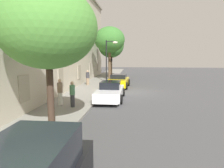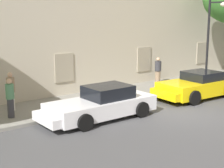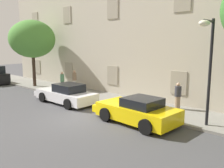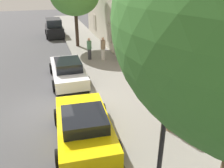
{
  "view_description": "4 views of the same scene",
  "coord_description": "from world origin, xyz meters",
  "px_view_note": "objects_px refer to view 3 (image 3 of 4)",
  "views": [
    {
      "loc": [
        -19.24,
        -0.39,
        3.43
      ],
      "look_at": [
        -0.76,
        1.71,
        0.84
      ],
      "focal_mm": 33.44,
      "sensor_mm": 36.0,
      "label": 1
    },
    {
      "loc": [
        -11.67,
        -9.78,
        4.36
      ],
      "look_at": [
        -2.12,
        2.56,
        1.16
      ],
      "focal_mm": 54.89,
      "sensor_mm": 36.0,
      "label": 2
    },
    {
      "loc": [
        9.6,
        -8.06,
        3.97
      ],
      "look_at": [
        -0.12,
        2.64,
        1.58
      ],
      "focal_mm": 37.54,
      "sensor_mm": 36.0,
      "label": 3
    },
    {
      "loc": [
        10.13,
        0.36,
        5.84
      ],
      "look_at": [
        0.93,
        3.11,
        1.42
      ],
      "focal_mm": 37.06,
      "sensor_mm": 36.0,
      "label": 4
    }
  ],
  "objects_px": {
    "sportscar_yellow_flank": "(135,111)",
    "sportscar_red_lead": "(65,94)",
    "pedestrian_strolling": "(74,80)",
    "tree_midblock": "(32,39)",
    "pedestrian_bystander": "(178,96)",
    "pedestrian_admiring": "(62,81)",
    "street_lamp": "(208,52)"
  },
  "relations": [
    {
      "from": "tree_midblock",
      "to": "pedestrian_admiring",
      "type": "xyz_separation_m",
      "value": [
        4.05,
        0.29,
        -3.56
      ]
    },
    {
      "from": "tree_midblock",
      "to": "pedestrian_admiring",
      "type": "relative_size",
      "value": 3.73
    },
    {
      "from": "sportscar_yellow_flank",
      "to": "pedestrian_admiring",
      "type": "relative_size",
      "value": 2.88
    },
    {
      "from": "pedestrian_admiring",
      "to": "pedestrian_strolling",
      "type": "relative_size",
      "value": 0.95
    },
    {
      "from": "sportscar_red_lead",
      "to": "tree_midblock",
      "type": "bearing_deg",
      "value": 166.26
    },
    {
      "from": "pedestrian_admiring",
      "to": "pedestrian_strolling",
      "type": "bearing_deg",
      "value": 66.64
    },
    {
      "from": "street_lamp",
      "to": "pedestrian_bystander",
      "type": "xyz_separation_m",
      "value": [
        -2.42,
        2.21,
        -2.71
      ]
    },
    {
      "from": "pedestrian_admiring",
      "to": "pedestrian_bystander",
      "type": "height_order",
      "value": "pedestrian_admiring"
    },
    {
      "from": "tree_midblock",
      "to": "pedestrian_strolling",
      "type": "relative_size",
      "value": 3.55
    },
    {
      "from": "pedestrian_strolling",
      "to": "pedestrian_bystander",
      "type": "distance_m",
      "value": 9.46
    },
    {
      "from": "pedestrian_admiring",
      "to": "pedestrian_bystander",
      "type": "bearing_deg",
      "value": 7.52
    },
    {
      "from": "tree_midblock",
      "to": "street_lamp",
      "type": "height_order",
      "value": "tree_midblock"
    },
    {
      "from": "tree_midblock",
      "to": "pedestrian_strolling",
      "type": "distance_m",
      "value": 5.82
    },
    {
      "from": "sportscar_red_lead",
      "to": "street_lamp",
      "type": "relative_size",
      "value": 1.02
    },
    {
      "from": "sportscar_red_lead",
      "to": "pedestrian_bystander",
      "type": "relative_size",
      "value": 3.16
    },
    {
      "from": "sportscar_red_lead",
      "to": "sportscar_yellow_flank",
      "type": "relative_size",
      "value": 1.08
    },
    {
      "from": "sportscar_red_lead",
      "to": "pedestrian_bystander",
      "type": "distance_m",
      "value": 7.62
    },
    {
      "from": "sportscar_red_lead",
      "to": "pedestrian_strolling",
      "type": "xyz_separation_m",
      "value": [
        -2.61,
        2.98,
        0.42
      ]
    },
    {
      "from": "sportscar_yellow_flank",
      "to": "street_lamp",
      "type": "distance_m",
      "value": 4.51
    },
    {
      "from": "street_lamp",
      "to": "pedestrian_admiring",
      "type": "bearing_deg",
      "value": 175.79
    },
    {
      "from": "sportscar_yellow_flank",
      "to": "sportscar_red_lead",
      "type": "bearing_deg",
      "value": 178.97
    },
    {
      "from": "sportscar_red_lead",
      "to": "pedestrian_bystander",
      "type": "xyz_separation_m",
      "value": [
        6.85,
        3.32,
        0.35
      ]
    },
    {
      "from": "sportscar_yellow_flank",
      "to": "pedestrian_bystander",
      "type": "height_order",
      "value": "pedestrian_bystander"
    },
    {
      "from": "tree_midblock",
      "to": "pedestrian_admiring",
      "type": "height_order",
      "value": "tree_midblock"
    },
    {
      "from": "pedestrian_bystander",
      "to": "sportscar_yellow_flank",
      "type": "bearing_deg",
      "value": -101.09
    },
    {
      "from": "pedestrian_admiring",
      "to": "pedestrian_bystander",
      "type": "relative_size",
      "value": 1.02
    },
    {
      "from": "sportscar_red_lead",
      "to": "pedestrian_strolling",
      "type": "relative_size",
      "value": 2.96
    },
    {
      "from": "pedestrian_strolling",
      "to": "pedestrian_bystander",
      "type": "height_order",
      "value": "pedestrian_strolling"
    },
    {
      "from": "street_lamp",
      "to": "pedestrian_admiring",
      "type": "relative_size",
      "value": 3.06
    },
    {
      "from": "tree_midblock",
      "to": "street_lamp",
      "type": "xyz_separation_m",
      "value": [
        16.34,
        -0.62,
        -0.87
      ]
    },
    {
      "from": "sportscar_red_lead",
      "to": "tree_midblock",
      "type": "relative_size",
      "value": 0.83
    },
    {
      "from": "sportscar_yellow_flank",
      "to": "tree_midblock",
      "type": "bearing_deg",
      "value": 172.09
    }
  ]
}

